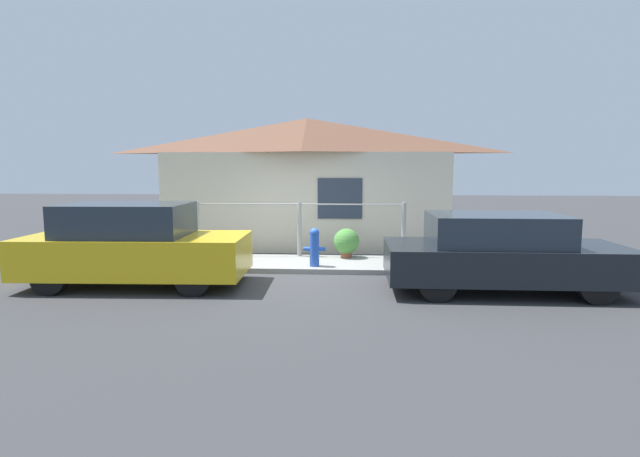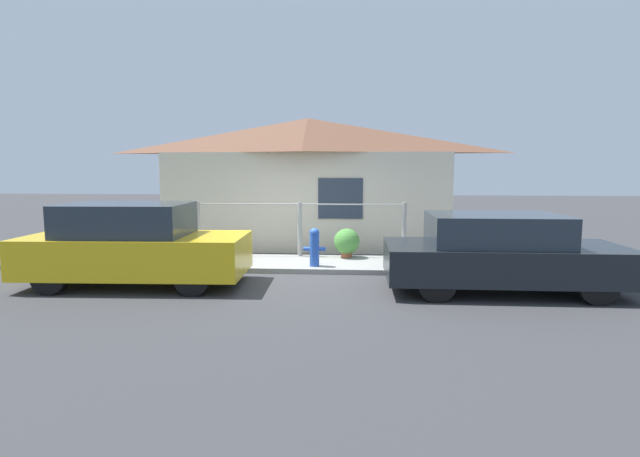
% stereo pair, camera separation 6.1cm
% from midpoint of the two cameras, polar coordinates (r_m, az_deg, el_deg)
% --- Properties ---
extents(ground_plane, '(60.00, 60.00, 0.00)m').
position_cam_midpoint_polar(ground_plane, '(10.17, -3.11, -5.22)').
color(ground_plane, '#38383A').
extents(sidewalk, '(24.00, 1.69, 0.10)m').
position_cam_midpoint_polar(sidewalk, '(10.98, -2.56, -4.03)').
color(sidewalk, gray).
rests_on(sidewalk, ground_plane).
extents(house, '(7.71, 2.23, 3.45)m').
position_cam_midpoint_polar(house, '(13.35, -1.33, 9.65)').
color(house, beige).
rests_on(house, ground_plane).
extents(fence, '(4.90, 0.10, 1.26)m').
position_cam_midpoint_polar(fence, '(11.55, -2.19, 0.23)').
color(fence, '#999993').
rests_on(fence, sidewalk).
extents(car_left, '(4.01, 1.81, 1.50)m').
position_cam_midpoint_polar(car_left, '(9.67, -20.32, -1.83)').
color(car_left, gold).
rests_on(car_left, ground_plane).
extents(car_right, '(4.03, 1.76, 1.35)m').
position_cam_midpoint_polar(car_right, '(9.18, 20.14, -2.65)').
color(car_right, black).
rests_on(car_right, ground_plane).
extents(fire_hydrant, '(0.47, 0.21, 0.80)m').
position_cam_midpoint_polar(fire_hydrant, '(10.36, -0.47, -2.04)').
color(fire_hydrant, blue).
rests_on(fire_hydrant, sidewalk).
extents(potted_plant_near_hydrant, '(0.58, 0.58, 0.67)m').
position_cam_midpoint_polar(potted_plant_near_hydrant, '(11.39, 3.23, -1.53)').
color(potted_plant_near_hydrant, '#9E5638').
rests_on(potted_plant_near_hydrant, sidewalk).
extents(potted_plant_by_fence, '(0.45, 0.45, 0.57)m').
position_cam_midpoint_polar(potted_plant_by_fence, '(11.98, -16.66, -1.66)').
color(potted_plant_by_fence, brown).
rests_on(potted_plant_by_fence, sidewalk).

